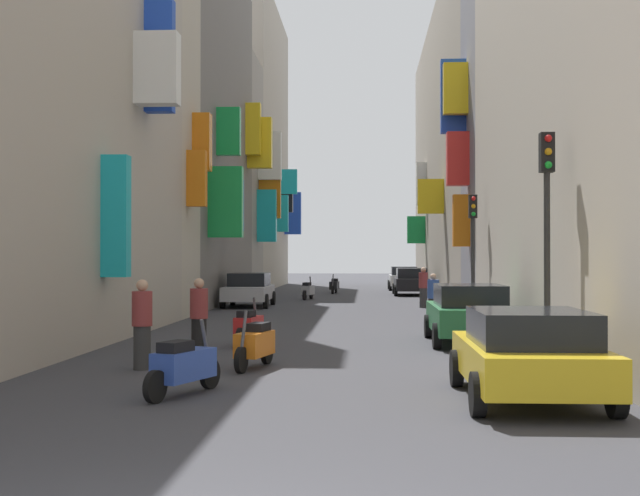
# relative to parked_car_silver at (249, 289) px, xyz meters

# --- Properties ---
(ground_plane) EXTENTS (140.00, 140.00, 0.00)m
(ground_plane) POSITION_rel_parked_car_silver_xyz_m (3.83, 0.30, -0.75)
(ground_plane) COLOR #38383D
(building_left_mid_a) EXTENTS (6.65, 3.12, 19.58)m
(building_left_mid_a) POSITION_rel_parked_car_silver_xyz_m (-4.15, -6.16, 9.03)
(building_left_mid_a) COLOR #BCB29E
(building_left_mid_a) RESTS_ON ground
(building_left_mid_b) EXTENTS (7.34, 14.04, 15.84)m
(building_left_mid_b) POSITION_rel_parked_car_silver_xyz_m (-4.15, 2.42, 7.16)
(building_left_mid_b) COLOR slate
(building_left_mid_b) RESTS_ON ground
(building_left_mid_c) EXTENTS (7.30, 5.00, 13.34)m
(building_left_mid_c) POSITION_rel_parked_car_silver_xyz_m (-4.11, 11.94, 5.92)
(building_left_mid_c) COLOR gray
(building_left_mid_c) RESTS_ON ground
(building_left_far) EXTENTS (7.39, 15.86, 19.30)m
(building_left_far) POSITION_rel_parked_car_silver_xyz_m (-4.15, 22.37, 8.89)
(building_left_far) COLOR #B2A899
(building_left_far) RESTS_ON ground
(building_right_mid_a) EXTENTS (6.96, 4.60, 19.52)m
(building_right_mid_a) POSITION_rel_parked_car_silver_xyz_m (11.81, -3.19, 8.99)
(building_right_mid_a) COLOR gray
(building_right_mid_a) RESTS_ON ground
(building_right_mid_b) EXTENTS (7.29, 31.19, 16.32)m
(building_right_mid_b) POSITION_rel_parked_car_silver_xyz_m (11.83, 14.71, 7.41)
(building_right_mid_b) COLOR #9E9384
(building_right_mid_b) RESTS_ON ground
(parked_car_silver) EXTENTS (1.96, 4.04, 1.42)m
(parked_car_silver) POSITION_rel_parked_car_silver_xyz_m (0.00, 0.00, 0.00)
(parked_car_silver) COLOR #B7B7BC
(parked_car_silver) RESTS_ON ground
(parked_car_black) EXTENTS (1.97, 4.33, 1.49)m
(parked_car_black) POSITION_rel_parked_car_silver_xyz_m (7.45, 11.02, 0.03)
(parked_car_black) COLOR black
(parked_car_black) RESTS_ON ground
(parked_car_white) EXTENTS (1.96, 3.92, 1.48)m
(parked_car_white) POSITION_rel_parked_car_silver_xyz_m (7.35, 18.08, 0.03)
(parked_car_white) COLOR white
(parked_car_white) RESTS_ON ground
(parked_car_green) EXTENTS (1.94, 4.12, 1.44)m
(parked_car_green) POSITION_rel_parked_car_silver_xyz_m (7.47, -14.74, 0.01)
(parked_car_green) COLOR #236638
(parked_car_green) RESTS_ON ground
(parked_car_yellow) EXTENTS (1.98, 3.93, 1.34)m
(parked_car_yellow) POSITION_rel_parked_car_silver_xyz_m (7.34, -22.97, -0.03)
(parked_car_yellow) COLOR gold
(parked_car_yellow) RESTS_ON ground
(scooter_silver) EXTENTS (0.62, 1.78, 1.13)m
(scooter_silver) POSITION_rel_parked_car_silver_xyz_m (2.10, 5.96, -0.29)
(scooter_silver) COLOR #ADADB2
(scooter_silver) RESTS_ON ground
(scooter_red) EXTENTS (0.60, 1.85, 1.13)m
(scooter_red) POSITION_rel_parked_car_silver_xyz_m (2.18, -15.53, -0.29)
(scooter_red) COLOR red
(scooter_red) RESTS_ON ground
(scooter_orange) EXTENTS (0.68, 1.85, 1.13)m
(scooter_orange) POSITION_rel_parked_car_silver_xyz_m (2.87, -19.58, -0.29)
(scooter_orange) COLOR orange
(scooter_orange) RESTS_ON ground
(scooter_black) EXTENTS (0.55, 1.99, 1.13)m
(scooter_black) POSITION_rel_parked_car_silver_xyz_m (3.14, 12.81, -0.29)
(scooter_black) COLOR black
(scooter_black) RESTS_ON ground
(scooter_blue) EXTENTS (0.84, 1.87, 1.13)m
(scooter_blue) POSITION_rel_parked_car_silver_xyz_m (2.20, -22.75, -0.29)
(scooter_blue) COLOR #2D4CAD
(scooter_blue) RESTS_ON ground
(pedestrian_crossing) EXTENTS (0.53, 0.53, 1.68)m
(pedestrian_crossing) POSITION_rel_parked_car_silver_xyz_m (7.34, -0.43, 0.09)
(pedestrian_crossing) COLOR #343434
(pedestrian_crossing) RESTS_ON ground
(pedestrian_near_left) EXTENTS (0.49, 0.49, 1.66)m
(pedestrian_near_left) POSITION_rel_parked_car_silver_xyz_m (1.43, -17.75, 0.08)
(pedestrian_near_left) COLOR black
(pedestrian_near_left) RESTS_ON ground
(pedestrian_near_right) EXTENTS (0.52, 0.52, 1.69)m
(pedestrian_near_right) POSITION_rel_parked_car_silver_xyz_m (0.78, -19.87, 0.10)
(pedestrian_near_right) COLOR #313131
(pedestrian_near_right) RESTS_ON ground
(pedestrian_mid_street) EXTENTS (0.52, 0.52, 1.57)m
(pedestrian_mid_street) POSITION_rel_parked_car_silver_xyz_m (7.15, -8.01, 0.03)
(pedestrian_mid_street) COLOR black
(pedestrian_mid_street) RESTS_ON ground
(traffic_light_near_corner) EXTENTS (0.26, 0.34, 4.11)m
(traffic_light_near_corner) POSITION_rel_parked_car_silver_xyz_m (8.42, -8.11, 2.06)
(traffic_light_near_corner) COLOR #2D2D2D
(traffic_light_near_corner) RESTS_ON ground
(traffic_light_far_corner) EXTENTS (0.26, 0.34, 4.47)m
(traffic_light_far_corner) POSITION_rel_parked_car_silver_xyz_m (8.40, -19.29, 2.28)
(traffic_light_far_corner) COLOR #2D2D2D
(traffic_light_far_corner) RESTS_ON ground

